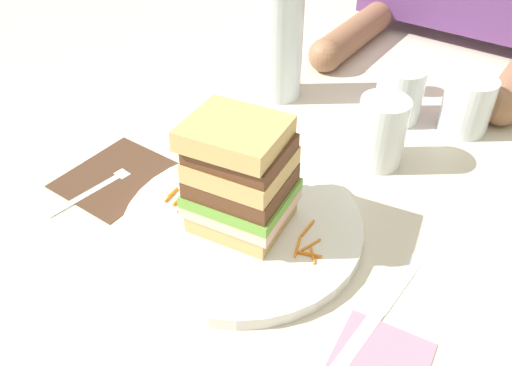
% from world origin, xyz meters
% --- Properties ---
extents(ground_plane, '(3.00, 3.00, 0.00)m').
position_xyz_m(ground_plane, '(0.00, 0.00, 0.00)').
color(ground_plane, beige).
extents(main_plate, '(0.30, 0.30, 0.02)m').
position_xyz_m(main_plate, '(-0.01, -0.01, 0.01)').
color(main_plate, white).
rests_on(main_plate, ground_plane).
extents(sandwich, '(0.13, 0.12, 0.14)m').
position_xyz_m(sandwich, '(-0.01, -0.01, 0.09)').
color(sandwich, tan).
rests_on(sandwich, main_plate).
extents(carrot_shred_0, '(0.02, 0.02, 0.00)m').
position_xyz_m(carrot_shred_0, '(-0.08, -0.03, 0.02)').
color(carrot_shred_0, orange).
rests_on(carrot_shred_0, main_plate).
extents(carrot_shred_1, '(0.01, 0.02, 0.00)m').
position_xyz_m(carrot_shred_1, '(-0.11, -0.02, 0.02)').
color(carrot_shred_1, orange).
rests_on(carrot_shred_1, main_plate).
extents(carrot_shred_2, '(0.03, 0.01, 0.00)m').
position_xyz_m(carrot_shred_2, '(-0.10, -0.01, 0.02)').
color(carrot_shred_2, orange).
rests_on(carrot_shred_2, main_plate).
extents(carrot_shred_3, '(0.01, 0.03, 0.00)m').
position_xyz_m(carrot_shred_3, '(-0.11, -0.03, 0.02)').
color(carrot_shred_3, orange).
rests_on(carrot_shred_3, main_plate).
extents(carrot_shred_4, '(0.02, 0.02, 0.00)m').
position_xyz_m(carrot_shred_4, '(-0.08, -0.00, 0.02)').
color(carrot_shred_4, orange).
rests_on(carrot_shred_4, main_plate).
extents(carrot_shred_5, '(0.03, 0.02, 0.00)m').
position_xyz_m(carrot_shred_5, '(-0.07, -0.04, 0.02)').
color(carrot_shred_5, orange).
rests_on(carrot_shred_5, main_plate).
extents(carrot_shred_6, '(0.01, 0.02, 0.00)m').
position_xyz_m(carrot_shred_6, '(-0.10, -0.03, 0.02)').
color(carrot_shred_6, orange).
rests_on(carrot_shred_6, main_plate).
extents(carrot_shred_7, '(0.03, 0.01, 0.00)m').
position_xyz_m(carrot_shred_7, '(-0.09, -0.01, 0.02)').
color(carrot_shred_7, orange).
rests_on(carrot_shred_7, main_plate).
extents(carrot_shred_8, '(0.01, 0.03, 0.00)m').
position_xyz_m(carrot_shred_8, '(0.07, -0.01, 0.02)').
color(carrot_shred_8, orange).
rests_on(carrot_shred_8, main_plate).
extents(carrot_shred_9, '(0.01, 0.03, 0.00)m').
position_xyz_m(carrot_shred_9, '(0.08, 0.00, 0.02)').
color(carrot_shred_9, orange).
rests_on(carrot_shred_9, main_plate).
extents(carrot_shred_10, '(0.02, 0.02, 0.00)m').
position_xyz_m(carrot_shred_10, '(0.09, -0.01, 0.02)').
color(carrot_shred_10, orange).
rests_on(carrot_shred_10, main_plate).
extents(carrot_shred_11, '(0.03, 0.01, 0.00)m').
position_xyz_m(carrot_shred_11, '(0.09, -0.02, 0.02)').
color(carrot_shred_11, orange).
rests_on(carrot_shred_11, main_plate).
extents(carrot_shred_12, '(0.00, 0.03, 0.00)m').
position_xyz_m(carrot_shred_12, '(0.07, 0.02, 0.02)').
color(carrot_shred_12, orange).
rests_on(carrot_shred_12, main_plate).
extents(napkin_dark, '(0.13, 0.15, 0.00)m').
position_xyz_m(napkin_dark, '(-0.22, -0.03, 0.00)').
color(napkin_dark, '#4C3323').
rests_on(napkin_dark, ground_plane).
extents(fork, '(0.03, 0.17, 0.00)m').
position_xyz_m(fork, '(-0.22, -0.05, 0.00)').
color(fork, silver).
rests_on(fork, napkin_dark).
extents(knife, '(0.02, 0.20, 0.00)m').
position_xyz_m(knife, '(0.19, -0.03, 0.00)').
color(knife, silver).
rests_on(knife, ground_plane).
extents(juice_glass, '(0.07, 0.07, 0.10)m').
position_xyz_m(juice_glass, '(0.07, 0.22, 0.05)').
color(juice_glass, white).
rests_on(juice_glass, ground_plane).
extents(water_bottle, '(0.07, 0.07, 0.25)m').
position_xyz_m(water_bottle, '(-0.16, 0.30, 0.11)').
color(water_bottle, silver).
rests_on(water_bottle, ground_plane).
extents(empty_tumbler_0, '(0.07, 0.07, 0.09)m').
position_xyz_m(empty_tumbler_0, '(0.04, 0.35, 0.04)').
color(empty_tumbler_0, silver).
rests_on(empty_tumbler_0, ground_plane).
extents(empty_tumbler_1, '(0.08, 0.08, 0.09)m').
position_xyz_m(empty_tumbler_1, '(0.14, 0.37, 0.04)').
color(empty_tumbler_1, silver).
rests_on(empty_tumbler_1, ground_plane).
extents(napkin_pink, '(0.10, 0.10, 0.00)m').
position_xyz_m(napkin_pink, '(0.21, -0.08, 0.00)').
color(napkin_pink, pink).
rests_on(napkin_pink, ground_plane).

